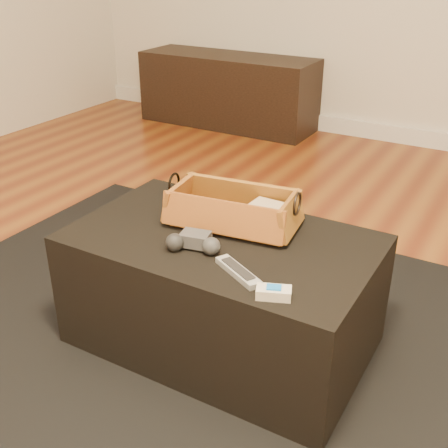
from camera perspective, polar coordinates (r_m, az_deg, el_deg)
The scene contains 11 objects.
floor at distance 2.09m, azimuth -6.07°, elevation -11.98°, with size 5.00×5.50×0.01m, color brown.
baseboard at distance 4.33m, azimuth 15.71°, elevation 8.99°, with size 5.00×0.04×0.12m, color white.
media_cabinet at distance 4.51m, azimuth 0.41°, elevation 13.39°, with size 1.38×0.45×0.54m, color black.
area_rug at distance 2.04m, azimuth -0.93°, elevation -12.50°, with size 2.60×2.00×0.01m, color black.
ottoman at distance 1.95m, azimuth -0.21°, elevation -6.76°, with size 1.00×0.60×0.42m, color black.
tv_remote at distance 1.90m, azimuth 0.10°, elevation 0.61°, with size 0.23×0.05×0.02m, color black.
cloth_bundle at distance 1.89m, azimuth 4.59°, elevation 1.09°, with size 0.12×0.08×0.07m, color #CAAA8C.
wicker_basket at distance 1.90m, azimuth 0.92°, elevation 1.36°, with size 0.47×0.29×0.16m.
game_controller at distance 1.75m, azimuth -3.08°, elevation -1.86°, with size 0.18×0.13×0.06m.
silver_remote at distance 1.63m, azimuth 1.44°, elevation -4.83°, with size 0.18×0.12×0.02m.
cream_gadget at distance 1.54m, azimuth 5.07°, elevation -6.94°, with size 0.11×0.08×0.04m.
Camera 1 is at (1.01, -1.30, 1.29)m, focal length 45.00 mm.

